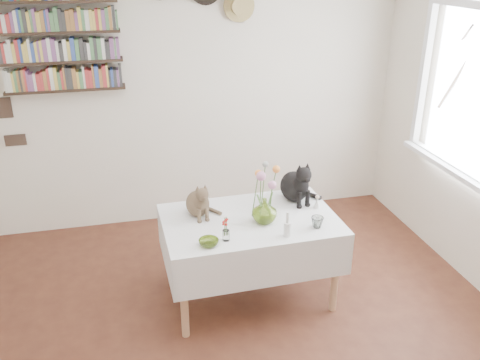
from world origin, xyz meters
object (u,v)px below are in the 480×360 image
object	(u,v)px
bookshelf_unit	(59,37)
black_cat	(294,179)
tabby_cat	(197,197)
dining_table	(250,238)
flower_vase	(264,211)

from	to	relation	value
bookshelf_unit	black_cat	bearing A→B (deg)	-33.73
bookshelf_unit	tabby_cat	bearing A→B (deg)	-52.67
dining_table	bookshelf_unit	size ratio (longest dim) A/B	1.30
flower_vase	bookshelf_unit	world-z (taller)	bookshelf_unit
tabby_cat	flower_vase	world-z (taller)	tabby_cat
dining_table	tabby_cat	distance (m)	0.50
dining_table	flower_vase	xyz separation A→B (m)	(0.09, -0.08, 0.26)
dining_table	black_cat	xyz separation A→B (m)	(0.42, 0.23, 0.35)
dining_table	black_cat	distance (m)	0.59
tabby_cat	bookshelf_unit	xyz separation A→B (m)	(-0.93, 1.22, 1.01)
black_cat	bookshelf_unit	bearing A→B (deg)	134.15
dining_table	bookshelf_unit	bearing A→B (deg)	133.32
dining_table	flower_vase	size ratio (longest dim) A/B	6.91
dining_table	black_cat	size ratio (longest dim) A/B	3.68
tabby_cat	flower_vase	bearing A→B (deg)	-37.88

